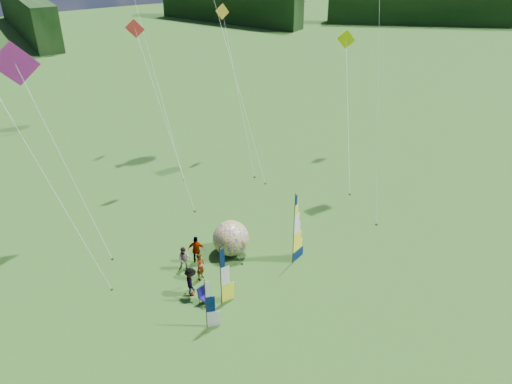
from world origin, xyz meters
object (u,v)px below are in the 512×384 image
side_banner_far (206,305)px  side_banner_left (221,277)px  spectator_a (200,267)px  spectator_d (197,250)px  kite_whale (224,27)px  feather_banner_main (294,230)px  spectator_c (191,282)px  bol_inflatable (231,238)px  spectator_b (184,259)px  camp_chair (205,296)px

side_banner_far → side_banner_left: bearing=59.4°
spectator_a → spectator_d: spectator_d is taller
kite_whale → side_banner_far: bearing=-138.1°
feather_banner_main → spectator_c: 6.97m
spectator_a → spectator_c: bearing=-170.9°
side_banner_far → bol_inflatable: bearing=70.3°
spectator_d → kite_whale: kite_whale is taller
spectator_c → spectator_b: bearing=-4.3°
spectator_a → camp_chair: spectator_a is taller
spectator_b → camp_chair: bearing=-65.8°
side_banner_left → side_banner_far: size_ratio=1.20×
side_banner_far → camp_chair: bearing=86.8°
kite_whale → spectator_c: bearing=-141.5°
side_banner_left → spectator_a: size_ratio=2.05×
side_banner_far → spectator_a: bearing=88.6°
feather_banner_main → spectator_c: feather_banner_main is taller
feather_banner_main → side_banner_left: feather_banner_main is taller
spectator_c → kite_whale: bearing=-24.0°
spectator_a → spectator_c: 1.52m
spectator_c → camp_chair: bearing=-153.9°
camp_chair → bol_inflatable: bearing=27.6°
bol_inflatable → camp_chair: (-3.62, -3.52, -0.63)m
spectator_c → kite_whale: kite_whale is taller
side_banner_far → bol_inflatable: size_ratio=1.32×
bol_inflatable → spectator_d: size_ratio=1.24×
side_banner_left → bol_inflatable: 4.87m
side_banner_far → camp_chair: 2.10m
feather_banner_main → kite_whale: kite_whale is taller
feather_banner_main → kite_whale: bearing=55.7°
spectator_b → spectator_d: size_ratio=0.86×
feather_banner_main → side_banner_far: feather_banner_main is taller
kite_whale → side_banner_left: bearing=-136.2°
side_banner_left → spectator_a: side_banner_left is taller
side_banner_left → spectator_d: (0.48, 4.24, -0.90)m
side_banner_left → bol_inflatable: (2.78, 3.93, -0.67)m
spectator_d → kite_whale: (9.40, 13.19, 10.51)m
feather_banner_main → side_banner_left: 5.74m
feather_banner_main → side_banner_far: size_ratio=1.58×
spectator_a → kite_whale: size_ratio=0.08×
bol_inflatable → side_banner_left: bearing=-125.3°
feather_banner_main → spectator_c: bearing=155.6°
side_banner_far → spectator_a: 4.22m
spectator_c → kite_whale: size_ratio=0.08×
spectator_a → spectator_c: spectator_c is taller
spectator_b → spectator_c: size_ratio=0.89×
side_banner_left → bol_inflatable: bearing=56.7°
side_banner_far → spectator_b: (1.06, 5.20, -0.73)m
feather_banner_main → camp_chair: 6.76m
spectator_b → camp_chair: 3.53m
side_banner_far → spectator_d: side_banner_far is taller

